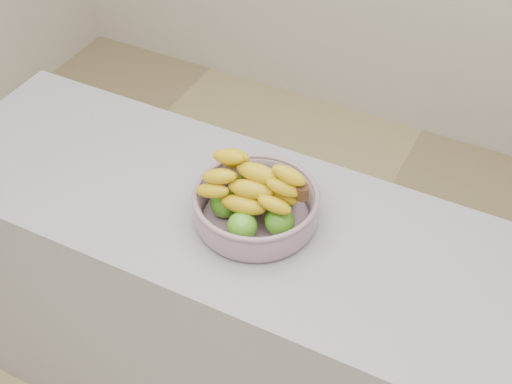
{
  "coord_description": "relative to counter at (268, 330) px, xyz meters",
  "views": [
    {
      "loc": [
        0.56,
        -0.92,
        2.21
      ],
      "look_at": [
        -0.04,
        0.24,
        1.0
      ],
      "focal_mm": 50.0,
      "sensor_mm": 36.0,
      "label": 1
    }
  ],
  "objects": [
    {
      "name": "counter",
      "position": [
        0.0,
        0.0,
        0.0
      ],
      "size": [
        2.0,
        0.6,
        0.9
      ],
      "primitive_type": "cube",
      "color": "#9F9FA7",
      "rests_on": "ground"
    },
    {
      "name": "fruit_bowl",
      "position": [
        -0.04,
        -0.0,
        0.51
      ],
      "size": [
        0.32,
        0.32,
        0.19
      ],
      "rotation": [
        0.0,
        0.0,
        0.04
      ],
      "color": "#9CABBB",
      "rests_on": "counter"
    }
  ]
}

